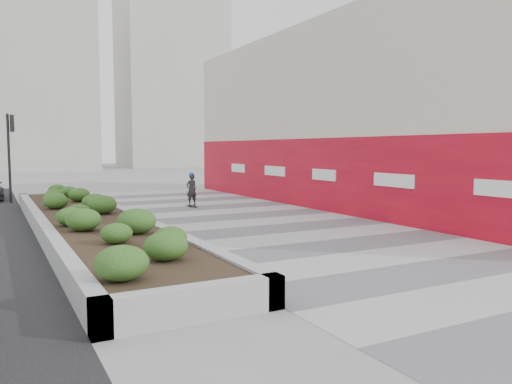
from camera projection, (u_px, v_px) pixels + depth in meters
ground at (387, 259)px, 11.63m from camera, size 160.00×160.00×0.00m
walkway at (313, 238)px, 14.27m from camera, size 8.00×36.00×0.01m
building at (367, 117)px, 22.44m from camera, size 6.04×24.08×8.00m
planter at (89, 219)px, 15.17m from camera, size 3.00×18.00×0.90m
traffic_signal_near at (10, 145)px, 23.39m from camera, size 0.33×0.28×4.20m
distant_bldg_north_l at (17, 83)px, 56.78m from camera, size 16.00×12.00×20.00m
distant_bldg_north_r at (172, 82)px, 70.36m from camera, size 14.00×10.00×24.00m
manhole_cover at (328, 237)px, 14.50m from camera, size 0.44×0.44×0.01m
skateboarder at (192, 190)px, 21.83m from camera, size 0.56×0.74×1.54m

